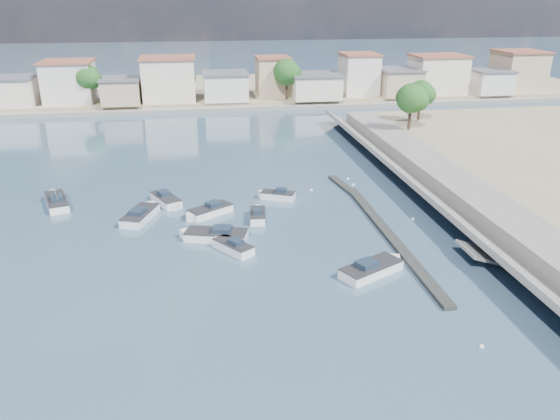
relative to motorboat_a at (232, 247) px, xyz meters
name	(u,v)px	position (x,y,z in m)	size (l,w,h in m)	color
ground	(270,153)	(7.74, 30.69, -0.38)	(400.00, 400.00, 0.00)	#2B4357
seawall_walkway	(489,209)	(26.24, 3.69, 0.52)	(5.00, 90.00, 1.80)	slate
breakwater	(379,224)	(14.64, 3.37, -0.21)	(2.00, 31.02, 0.35)	black
far_shore_land	(239,89)	(7.74, 82.69, 0.32)	(160.00, 40.00, 1.40)	gray
far_shore_quay	(248,108)	(7.74, 61.69, 0.02)	(160.00, 2.50, 0.80)	slate
far_town	(297,79)	(18.45, 67.61, 4.56)	(113.01, 12.80, 8.35)	beige
shore_trees	(293,79)	(16.08, 58.80, 5.84)	(74.56, 38.32, 7.92)	#38281E
motorboat_a	(232,247)	(0.00, 0.00, 0.00)	(3.62, 4.14, 1.48)	white
motorboat_b	(258,215)	(3.13, 6.92, 0.00)	(1.89, 4.14, 1.48)	white
motorboat_c	(213,235)	(-1.52, 2.66, 0.00)	(6.39, 3.66, 1.48)	white
motorboat_d	(208,212)	(-1.79, 8.63, 0.00)	(4.90, 4.16, 1.48)	white
motorboat_e	(141,215)	(-8.47, 8.89, 0.00)	(3.73, 5.89, 1.48)	white
motorboat_f	(276,196)	(5.80, 12.31, 0.00)	(4.08, 2.87, 1.48)	white
motorboat_g	(167,201)	(-6.06, 12.55, 0.00)	(3.60, 5.09, 1.48)	white
motorboat_h	(374,269)	(11.09, -5.91, 0.00)	(5.85, 4.43, 1.48)	white
sailboat	(56,201)	(-17.80, 14.20, 0.04)	(3.66, 6.38, 9.00)	white
mooring_buoys	(379,221)	(14.95, 4.28, -0.33)	(8.64, 34.74, 0.33)	white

